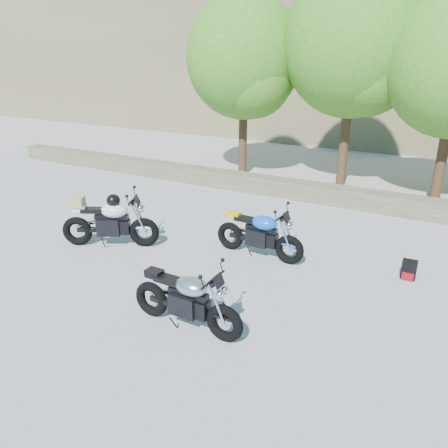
{
  "coord_description": "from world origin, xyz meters",
  "views": [
    {
      "loc": [
        4.07,
        -6.0,
        3.86
      ],
      "look_at": [
        0.2,
        1.0,
        0.75
      ],
      "focal_mm": 35.0,
      "sensor_mm": 36.0,
      "label": 1
    }
  ],
  "objects_px": {
    "silver_bike": "(187,301)",
    "blue_bike": "(260,235)",
    "white_bike": "(109,221)",
    "backpack": "(409,270)"
  },
  "relations": [
    {
      "from": "blue_bike",
      "to": "backpack",
      "type": "relative_size",
      "value": 5.5
    },
    {
      "from": "silver_bike",
      "to": "blue_bike",
      "type": "bearing_deg",
      "value": 93.05
    },
    {
      "from": "white_bike",
      "to": "blue_bike",
      "type": "bearing_deg",
      "value": -7.15
    },
    {
      "from": "blue_bike",
      "to": "silver_bike",
      "type": "bearing_deg",
      "value": -85.34
    },
    {
      "from": "white_bike",
      "to": "backpack",
      "type": "bearing_deg",
      "value": -11.84
    },
    {
      "from": "white_bike",
      "to": "silver_bike",
      "type": "bearing_deg",
      "value": -55.79
    },
    {
      "from": "blue_bike",
      "to": "backpack",
      "type": "height_order",
      "value": "blue_bike"
    },
    {
      "from": "silver_bike",
      "to": "backpack",
      "type": "bearing_deg",
      "value": 51.4
    },
    {
      "from": "silver_bike",
      "to": "backpack",
      "type": "xyz_separation_m",
      "value": [
        2.7,
        3.28,
        -0.29
      ]
    },
    {
      "from": "silver_bike",
      "to": "white_bike",
      "type": "distance_m",
      "value": 3.59
    }
  ]
}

